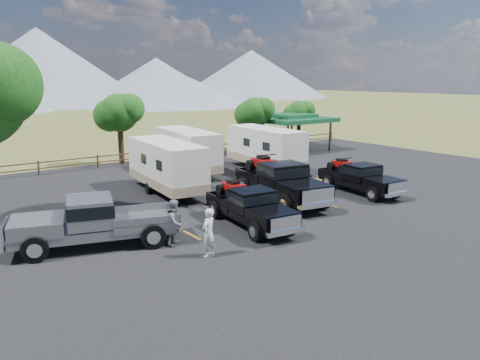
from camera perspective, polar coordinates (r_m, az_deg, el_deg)
ground at (r=21.59m, az=10.72°, el=-5.00°), size 320.00×320.00×0.00m
asphalt_lot at (r=23.64m, az=5.42°, el=-3.26°), size 44.00×34.00×0.04m
stall_lines at (r=24.36m, az=3.86°, el=-2.70°), size 12.12×5.50×0.01m
tree_ne_a at (r=39.39m, az=1.77°, el=8.19°), size 3.11×2.92×4.76m
tree_ne_b at (r=44.07m, az=7.19°, el=8.09°), size 2.77×2.59×4.27m
tree_north at (r=35.60m, az=-14.55°, el=7.92°), size 3.46×3.24×5.25m
rail_fence at (r=37.18m, az=-8.21°, el=3.35°), size 36.12×0.12×1.00m
pavilion at (r=42.02m, az=6.15°, el=7.44°), size 6.20×6.20×3.22m
rig_left at (r=20.35m, az=1.16°, el=-3.14°), size 2.42×5.66×1.84m
rig_center at (r=24.42m, az=4.91°, el=-0.05°), size 3.31×7.06×2.27m
rig_right at (r=27.01m, az=14.35°, el=0.34°), size 2.33×5.58×1.82m
trailer_left at (r=26.32m, az=-8.96°, el=1.67°), size 2.75×8.32×2.88m
trailer_center at (r=31.51m, az=-6.50°, el=3.55°), size 3.07×8.44×2.92m
trailer_right at (r=32.50m, az=3.06°, el=3.88°), size 2.70×8.45×2.92m
pickup_silver at (r=18.66m, az=-17.24°, el=-4.79°), size 6.73×3.82×1.92m
person_a at (r=16.91m, az=-3.87°, el=-6.41°), size 0.77×0.66×1.79m
person_b at (r=18.24m, az=-7.94°, el=-5.11°), size 1.09×1.06×1.78m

